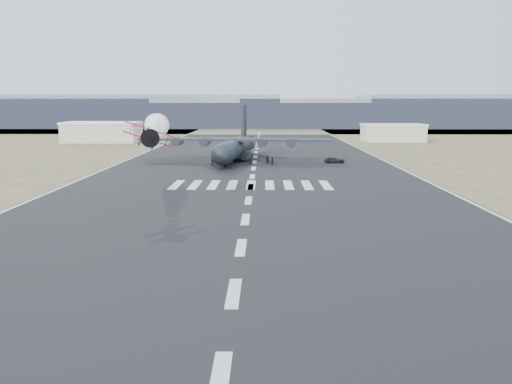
{
  "coord_description": "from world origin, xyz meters",
  "views": [
    {
      "loc": [
        2.08,
        -35.84,
        13.04
      ],
      "look_at": [
        1.27,
        18.81,
        4.0
      ],
      "focal_mm": 38.0,
      "sensor_mm": 36.0,
      "label": 1
    }
  ],
  "objects_px": {
    "support_vehicle": "(334,160)",
    "transport_aircraft": "(236,146)",
    "hangar_left": "(102,132)",
    "aerobatic_biplane": "(148,135)",
    "crew_f": "(222,159)",
    "crew_a": "(268,159)",
    "crew_e": "(212,161)",
    "crew_d": "(235,159)",
    "crew_g": "(227,160)",
    "hangar_right": "(393,132)",
    "crew_h": "(272,161)",
    "crew_c": "(251,160)",
    "crew_b": "(267,160)"
  },
  "relations": [
    {
      "from": "hangar_left",
      "to": "support_vehicle",
      "type": "xyz_separation_m",
      "value": [
        69.52,
        -62.55,
        -2.79
      ]
    },
    {
      "from": "hangar_right",
      "to": "support_vehicle",
      "type": "height_order",
      "value": "hangar_right"
    },
    {
      "from": "crew_d",
      "to": "crew_e",
      "type": "bearing_deg",
      "value": 45.89
    },
    {
      "from": "crew_c",
      "to": "crew_g",
      "type": "height_order",
      "value": "crew_c"
    },
    {
      "from": "crew_g",
      "to": "support_vehicle",
      "type": "bearing_deg",
      "value": -173.82
    },
    {
      "from": "crew_h",
      "to": "crew_g",
      "type": "bearing_deg",
      "value": 140.78
    },
    {
      "from": "crew_f",
      "to": "hangar_left",
      "type": "bearing_deg",
      "value": -59.04
    },
    {
      "from": "hangar_left",
      "to": "crew_f",
      "type": "distance_m",
      "value": 77.14
    },
    {
      "from": "crew_b",
      "to": "crew_c",
      "type": "xyz_separation_m",
      "value": [
        -3.35,
        -1.24,
        0.05
      ]
    },
    {
      "from": "crew_d",
      "to": "crew_g",
      "type": "relative_size",
      "value": 1.08
    },
    {
      "from": "crew_a",
      "to": "crew_d",
      "type": "height_order",
      "value": "crew_d"
    },
    {
      "from": "hangar_left",
      "to": "aerobatic_biplane",
      "type": "bearing_deg",
      "value": -70.71
    },
    {
      "from": "crew_a",
      "to": "crew_e",
      "type": "distance_m",
      "value": 12.81
    },
    {
      "from": "hangar_left",
      "to": "hangar_right",
      "type": "relative_size",
      "value": 1.2
    },
    {
      "from": "transport_aircraft",
      "to": "crew_e",
      "type": "xyz_separation_m",
      "value": [
        -4.44,
        -10.22,
        -2.34
      ]
    },
    {
      "from": "hangar_right",
      "to": "aerobatic_biplane",
      "type": "relative_size",
      "value": 3.26
    },
    {
      "from": "crew_e",
      "to": "crew_b",
      "type": "bearing_deg",
      "value": -46.55
    },
    {
      "from": "crew_f",
      "to": "crew_h",
      "type": "xyz_separation_m",
      "value": [
        11.02,
        -4.46,
        -0.01
      ]
    },
    {
      "from": "support_vehicle",
      "to": "crew_d",
      "type": "xyz_separation_m",
      "value": [
        -21.73,
        -0.3,
        0.25
      ]
    },
    {
      "from": "hangar_right",
      "to": "crew_h",
      "type": "relative_size",
      "value": 12.05
    },
    {
      "from": "hangar_left",
      "to": "crew_c",
      "type": "xyz_separation_m",
      "value": [
        51.29,
        -65.47,
        -2.5
      ]
    },
    {
      "from": "support_vehicle",
      "to": "crew_d",
      "type": "relative_size",
      "value": 2.57
    },
    {
      "from": "support_vehicle",
      "to": "crew_g",
      "type": "xyz_separation_m",
      "value": [
        -23.44,
        -1.43,
        0.18
      ]
    },
    {
      "from": "transport_aircraft",
      "to": "crew_b",
      "type": "distance_m",
      "value": 9.99
    },
    {
      "from": "support_vehicle",
      "to": "crew_f",
      "type": "relative_size",
      "value": 2.59
    },
    {
      "from": "support_vehicle",
      "to": "crew_c",
      "type": "height_order",
      "value": "crew_c"
    },
    {
      "from": "hangar_right",
      "to": "crew_c",
      "type": "xyz_separation_m",
      "value": [
        -46.71,
        -70.47,
        -2.1
      ]
    },
    {
      "from": "crew_c",
      "to": "crew_f",
      "type": "distance_m",
      "value": 7.02
    },
    {
      "from": "aerobatic_biplane",
      "to": "crew_d",
      "type": "height_order",
      "value": "aerobatic_biplane"
    },
    {
      "from": "support_vehicle",
      "to": "transport_aircraft",
      "type": "bearing_deg",
      "value": 77.54
    },
    {
      "from": "crew_a",
      "to": "hangar_left",
      "type": "bearing_deg",
      "value": 86.32
    },
    {
      "from": "crew_e",
      "to": "aerobatic_biplane",
      "type": "bearing_deg",
      "value": -158.32
    },
    {
      "from": "transport_aircraft",
      "to": "crew_f",
      "type": "relative_size",
      "value": 25.19
    },
    {
      "from": "crew_a",
      "to": "crew_h",
      "type": "height_order",
      "value": "crew_h"
    },
    {
      "from": "crew_g",
      "to": "crew_f",
      "type": "bearing_deg",
      "value": -43.06
    },
    {
      "from": "crew_a",
      "to": "crew_h",
      "type": "relative_size",
      "value": 0.94
    },
    {
      "from": "hangar_right",
      "to": "crew_f",
      "type": "xyz_separation_m",
      "value": [
        -53.16,
        -67.72,
        -2.15
      ]
    },
    {
      "from": "crew_f",
      "to": "hangar_right",
      "type": "bearing_deg",
      "value": -132.74
    },
    {
      "from": "crew_e",
      "to": "crew_f",
      "type": "xyz_separation_m",
      "value": [
        1.66,
        5.03,
        -0.02
      ]
    },
    {
      "from": "hangar_right",
      "to": "support_vehicle",
      "type": "distance_m",
      "value": 73.35
    },
    {
      "from": "crew_a",
      "to": "crew_f",
      "type": "height_order",
      "value": "crew_f"
    },
    {
      "from": "crew_f",
      "to": "crew_c",
      "type": "bearing_deg",
      "value": 152.27
    },
    {
      "from": "hangar_left",
      "to": "aerobatic_biplane",
      "type": "distance_m",
      "value": 119.63
    },
    {
      "from": "crew_c",
      "to": "crew_h",
      "type": "distance_m",
      "value": 4.88
    },
    {
      "from": "crew_h",
      "to": "hangar_right",
      "type": "bearing_deg",
      "value": 38.55
    },
    {
      "from": "crew_a",
      "to": "crew_f",
      "type": "xyz_separation_m",
      "value": [
        -10.17,
        0.12,
        0.07
      ]
    },
    {
      "from": "hangar_right",
      "to": "aerobatic_biplane",
      "type": "xyz_separation_m",
      "value": [
        -58.52,
        -117.79,
        5.96
      ]
    },
    {
      "from": "crew_b",
      "to": "support_vehicle",
      "type": "bearing_deg",
      "value": 179.56
    },
    {
      "from": "crew_d",
      "to": "transport_aircraft",
      "type": "bearing_deg",
      "value": -89.03
    },
    {
      "from": "crew_e",
      "to": "hangar_right",
      "type": "bearing_deg",
      "value": -10.62
    }
  ]
}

